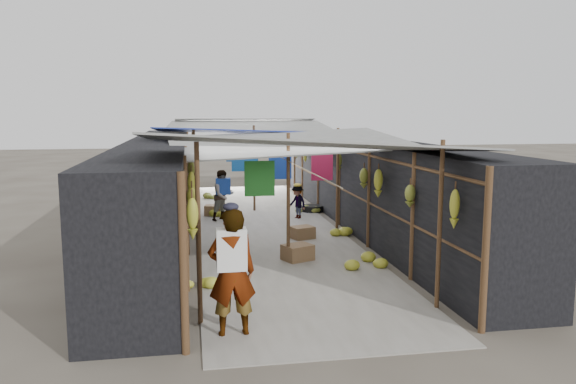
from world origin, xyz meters
TOP-DOWN VIEW (x-y plane):
  - ground at (0.00, 0.00)m, footprint 80.00×80.00m
  - aisle_slab at (0.00, 6.50)m, footprint 3.60×16.00m
  - stall_left at (-2.70, 6.50)m, footprint 1.40×15.00m
  - stall_right at (2.70, 6.50)m, footprint 1.40×15.00m
  - crate_near at (0.21, 3.11)m, footprint 0.69×0.64m
  - crate_mid at (0.69, 5.02)m, footprint 0.61×0.55m
  - crate_back at (-1.27, 8.43)m, footprint 0.55×0.48m
  - black_basin at (1.70, 8.55)m, footprint 0.66×0.66m
  - vendor_elderly at (-1.38, -0.50)m, footprint 0.66×0.46m
  - shopper_blue at (-1.02, 7.65)m, footprint 0.87×0.83m
  - vendor_seated at (1.06, 7.53)m, footprint 0.62×0.71m
  - market_canopy at (0.03, 6.83)m, footprint 5.62×15.20m
  - hanging_bananas at (0.26, 6.49)m, footprint 3.95×13.98m
  - floor_bananas at (0.35, 6.01)m, footprint 3.98×10.38m

SIDE VIEW (x-z plane):
  - ground at x=0.00m, z-range 0.00..0.00m
  - aisle_slab at x=0.00m, z-range 0.00..0.02m
  - black_basin at x=1.70m, z-range 0.00..0.20m
  - crate_mid at x=0.69m, z-range 0.00..0.31m
  - crate_back at x=-1.27m, z-range 0.00..0.31m
  - floor_bananas at x=0.35m, z-range -0.02..0.34m
  - crate_near at x=0.21m, z-range 0.00..0.34m
  - vendor_seated at x=1.06m, z-range 0.00..0.95m
  - shopper_blue at x=-1.02m, z-range 0.00..1.41m
  - vendor_elderly at x=-1.38m, z-range 0.00..1.76m
  - stall_left at x=-2.70m, z-range 0.00..2.30m
  - stall_right at x=2.70m, z-range 0.00..2.30m
  - hanging_bananas at x=0.26m, z-range 1.25..2.02m
  - market_canopy at x=0.03m, z-range 1.02..3.79m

